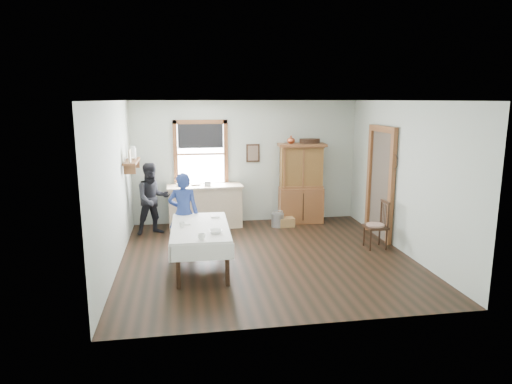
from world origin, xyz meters
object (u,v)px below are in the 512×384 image
work_counter (205,206)px  dining_table (201,247)px  china_hutch (301,183)px  woman_blue (184,216)px  spindle_chair (376,224)px  pail (278,220)px  wicker_basket (286,222)px  figure_dark (153,202)px

work_counter → dining_table: work_counter is taller
china_hutch → woman_blue: size_ratio=1.31×
spindle_chair → pail: (-1.49, 1.71, -0.30)m
pail → dining_table: bearing=-128.1°
work_counter → dining_table: 2.51m
pail → wicker_basket: 0.20m
china_hutch → woman_blue: 3.13m
work_counter → wicker_basket: (1.74, -0.27, -0.36)m
dining_table → figure_dark: 2.31m
work_counter → wicker_basket: size_ratio=4.85×
work_counter → spindle_chair: (3.04, -1.97, -0.01)m
wicker_basket → figure_dark: 2.88m
wicker_basket → china_hutch: bearing=38.7°
work_counter → wicker_basket: work_counter is taller
work_counter → wicker_basket: 1.80m
work_counter → pail: size_ratio=5.40×
work_counter → spindle_chair: work_counter is taller
woman_blue → dining_table: bearing=112.0°
dining_table → spindle_chair: bearing=9.3°
spindle_chair → wicker_basket: (-1.30, 1.69, -0.35)m
dining_table → woman_blue: 0.93m
dining_table → wicker_basket: dining_table is taller
dining_table → spindle_chair: spindle_chair is taller
china_hutch → woman_blue: (-2.61, -1.71, -0.21)m
wicker_basket → figure_dark: figure_dark is taller
figure_dark → china_hutch: bearing=-11.3°
woman_blue → figure_dark: (-0.61, 1.29, 0.00)m
work_counter → woman_blue: woman_blue is taller
wicker_basket → work_counter: bearing=171.0°
dining_table → wicker_basket: size_ratio=5.43×
china_hutch → wicker_basket: china_hutch is taller
woman_blue → china_hutch: bearing=-142.0°
dining_table → wicker_basket: bearing=48.8°
dining_table → woman_blue: woman_blue is taller
pail → woman_blue: (-2.01, -1.41, 0.53)m
dining_table → figure_dark: (-0.87, 2.12, 0.32)m
woman_blue → pail: bearing=-140.3°
dining_table → pail: dining_table is taller
woman_blue → wicker_basket: bearing=-143.0°
wicker_basket → spindle_chair: bearing=-52.5°
work_counter → figure_dark: figure_dark is taller
china_hutch → figure_dark: china_hutch is taller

